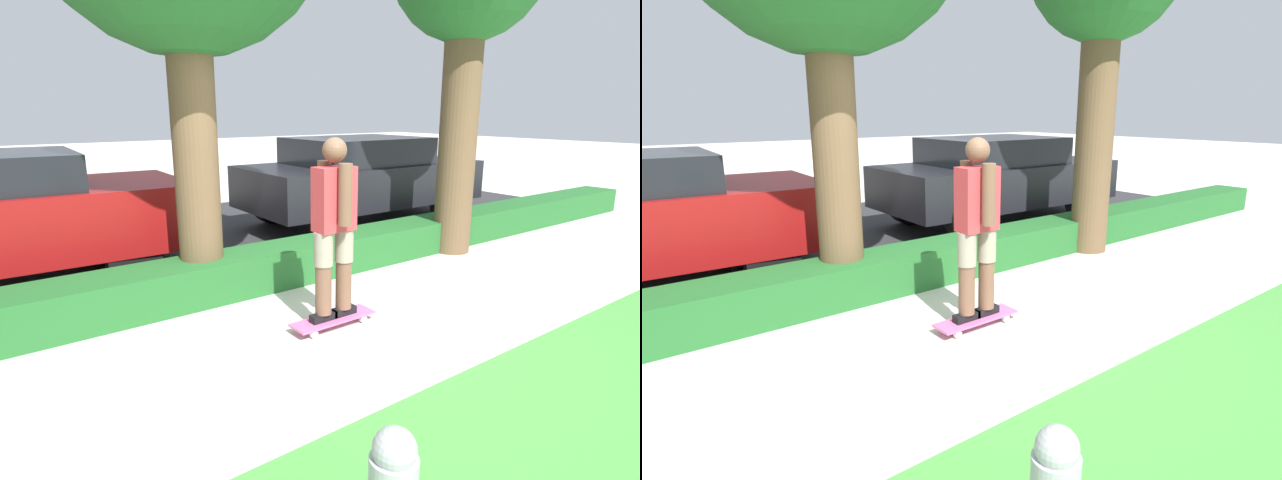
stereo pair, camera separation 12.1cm
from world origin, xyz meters
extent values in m
plane|color=beige|center=(0.00, 0.00, 0.00)|extent=(60.00, 60.00, 0.00)
cube|color=#2D2D30|center=(0.00, 4.20, 0.00)|extent=(15.29, 5.00, 0.01)
cube|color=#236028|center=(0.00, 1.60, 0.22)|extent=(15.29, 0.60, 0.43)
cube|color=#DB5B93|center=(-0.17, 0.25, 0.08)|extent=(0.84, 0.24, 0.02)
cylinder|color=silver|center=(0.11, 0.16, 0.04)|extent=(0.07, 0.04, 0.07)
cylinder|color=silver|center=(0.11, 0.34, 0.04)|extent=(0.07, 0.04, 0.07)
cylinder|color=silver|center=(-0.46, 0.16, 0.04)|extent=(0.07, 0.04, 0.07)
cylinder|color=silver|center=(-0.46, 0.34, 0.04)|extent=(0.07, 0.04, 0.07)
cube|color=black|center=(-0.29, 0.25, 0.13)|extent=(0.26, 0.09, 0.07)
cylinder|color=brown|center=(-0.29, 0.25, 0.54)|extent=(0.15, 0.15, 0.76)
cylinder|color=gray|center=(-0.29, 0.25, 0.77)|extent=(0.17, 0.17, 0.30)
cube|color=black|center=(-0.06, 0.25, 0.13)|extent=(0.26, 0.09, 0.07)
cylinder|color=brown|center=(-0.06, 0.25, 0.54)|extent=(0.15, 0.15, 0.76)
cylinder|color=gray|center=(-0.06, 0.25, 0.77)|extent=(0.17, 0.17, 0.30)
cube|color=#C6383D|center=(-0.17, 0.25, 1.20)|extent=(0.36, 0.20, 0.56)
cylinder|color=brown|center=(-0.17, 0.10, 1.25)|extent=(0.12, 0.12, 0.53)
cylinder|color=brown|center=(-0.17, 0.40, 1.25)|extent=(0.12, 0.12, 0.53)
sphere|color=brown|center=(-0.17, 0.25, 1.62)|extent=(0.21, 0.21, 0.21)
cylinder|color=brown|center=(-0.81, 1.71, 1.54)|extent=(0.45, 0.45, 3.08)
cylinder|color=brown|center=(2.75, 1.32, 1.61)|extent=(0.51, 0.51, 3.22)
cylinder|color=black|center=(-1.27, 2.63, 0.31)|extent=(0.62, 0.23, 0.62)
cylinder|color=black|center=(-1.27, 4.36, 0.31)|extent=(0.62, 0.23, 0.62)
cube|color=black|center=(2.93, 3.48, 0.71)|extent=(4.23, 1.95, 0.68)
cube|color=black|center=(2.80, 3.48, 1.27)|extent=(2.21, 1.70, 0.44)
cylinder|color=black|center=(4.23, 2.61, 0.37)|extent=(0.75, 0.23, 0.75)
cylinder|color=black|center=(4.23, 4.35, 0.37)|extent=(0.75, 0.23, 0.75)
cylinder|color=black|center=(1.62, 2.61, 0.37)|extent=(0.75, 0.23, 0.75)
cylinder|color=black|center=(1.62, 4.35, 0.37)|extent=(0.75, 0.23, 0.75)
sphere|color=#ADADB2|center=(-1.60, -1.99, 0.71)|extent=(0.17, 0.17, 0.17)
camera|label=1|loc=(-2.78, -3.13, 1.95)|focal=28.00mm
camera|label=2|loc=(-2.88, -3.06, 1.95)|focal=28.00mm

